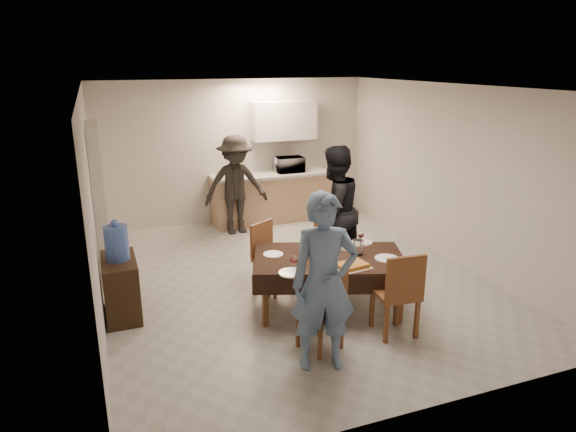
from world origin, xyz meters
name	(u,v)px	position (x,y,z in m)	size (l,w,h in m)	color
floor	(293,279)	(0.00, 0.00, 0.00)	(5.00, 6.00, 0.02)	#A6A6A1
ceiling	(294,87)	(0.00, 0.00, 2.60)	(5.00, 6.00, 0.02)	white
wall_back	(235,152)	(0.00, 3.00, 1.30)	(5.00, 0.02, 2.60)	beige
wall_front	(430,273)	(0.00, -3.00, 1.30)	(5.00, 0.02, 2.60)	beige
wall_left	(92,206)	(-2.50, 0.00, 1.30)	(0.02, 6.00, 2.60)	beige
wall_right	(450,174)	(2.50, 0.00, 1.30)	(0.02, 6.00, 2.60)	beige
stub_partition	(99,201)	(-2.42, 1.20, 1.05)	(0.15, 1.40, 2.10)	beige
kitchen_base_cabinet	(272,198)	(0.60, 2.68, 0.43)	(2.20, 0.60, 0.86)	tan
kitchen_worktop	(271,175)	(0.60, 2.68, 0.89)	(2.24, 0.64, 0.05)	#B2B1AC
upper_cabinet	(284,121)	(0.90, 2.82, 1.85)	(1.20, 0.34, 0.70)	silver
dining_table	(329,259)	(0.07, -1.01, 0.66)	(2.01, 1.56, 0.69)	black
chair_near_left	(324,305)	(-0.38, -1.84, 0.54)	(0.52, 0.53, 0.48)	brown
chair_near_right	(401,286)	(0.52, -1.85, 0.60)	(0.48, 0.48, 0.53)	brown
chair_far_left	(275,253)	(-0.38, -0.34, 0.56)	(0.57, 0.60, 0.49)	brown
chair_far_right	(339,241)	(0.52, -0.35, 0.61)	(0.49, 0.49, 0.54)	brown
console	(121,288)	(-2.28, -0.27, 0.36)	(0.39, 0.77, 0.71)	#302110
water_jug	(117,243)	(-2.28, -0.27, 0.91)	(0.27, 0.27, 0.40)	#4B73CE
wine_bottle	(324,244)	(0.02, -0.96, 0.84)	(0.08, 0.08, 0.31)	black
water_pitcher	(358,247)	(0.42, -1.06, 0.78)	(0.12, 0.12, 0.19)	white
savoury_tart	(352,265)	(0.17, -1.39, 0.71)	(0.39, 0.29, 0.05)	#B07333
salad_bowl	(345,246)	(0.37, -0.83, 0.72)	(0.17, 0.17, 0.07)	white
mushroom_dish	(316,248)	(0.02, -0.73, 0.71)	(0.20, 0.20, 0.04)	white
wine_glass_a	(294,263)	(-0.48, -1.26, 0.78)	(0.08, 0.08, 0.18)	white
wine_glass_b	(361,238)	(0.62, -0.76, 0.77)	(0.08, 0.08, 0.17)	white
wine_glass_c	(304,243)	(-0.13, -0.71, 0.78)	(0.08, 0.08, 0.19)	white
plate_near_left	(291,273)	(-0.53, -1.31, 0.70)	(0.27, 0.27, 0.02)	white
plate_near_right	(387,258)	(0.67, -1.31, 0.70)	(0.28, 0.28, 0.02)	white
plate_far_left	(273,254)	(-0.53, -0.71, 0.70)	(0.24, 0.24, 0.01)	white
plate_far_right	(362,242)	(0.67, -0.71, 0.70)	(0.26, 0.26, 0.02)	white
microwave	(289,165)	(0.96, 2.68, 1.05)	(0.51, 0.34, 0.28)	silver
person_near	(324,283)	(-0.48, -2.06, 0.89)	(0.65, 0.42, 1.77)	slate
person_far	(334,211)	(0.62, 0.04, 0.91)	(0.89, 0.69, 1.82)	black
person_kitchen	(236,185)	(-0.20, 2.23, 0.86)	(1.11, 0.64, 1.71)	black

